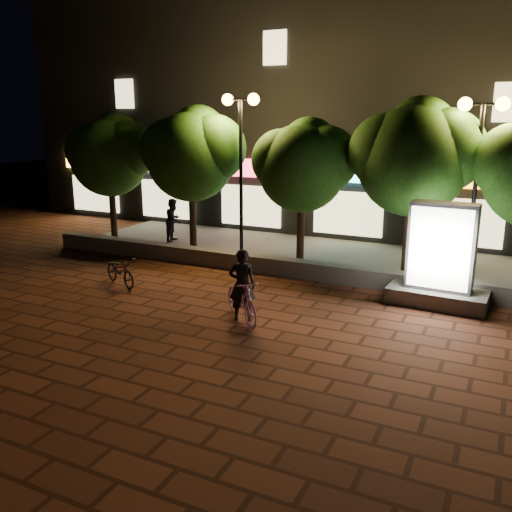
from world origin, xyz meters
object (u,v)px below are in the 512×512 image
Objects in this scene: tree_far_left at (111,153)px; scooter_parked at (120,271)px; tree_mid at (304,162)px; street_lamp_right at (480,143)px; street_lamp_left at (241,134)px; scooter_pink at (242,299)px; pedestrian at (174,220)px; tree_left at (193,151)px; tree_right at (416,154)px; rider at (242,285)px; ad_kiosk at (440,264)px.

scooter_parked is at bearing -49.21° from tree_far_left.
street_lamp_right is (4.95, -0.26, 0.68)m from tree_mid.
street_lamp_left is 1.04× the size of street_lamp_right.
scooter_pink is 1.12× the size of pedestrian.
tree_mid is 2.22m from street_lamp_left.
tree_left is at bearing 27.78° from scooter_parked.
street_lamp_right is (1.64, -0.26, 0.33)m from tree_right.
street_lamp_left is (5.45, -0.26, 0.74)m from tree_far_left.
rider is (4.53, -5.26, -2.59)m from tree_left.
tree_right is at bearing 0.00° from tree_far_left.
scooter_parked is at bearing -86.83° from tree_left.
tree_far_left is at bearing 178.79° from street_lamp_right.
scooter_parked is (-8.70, -4.07, -3.48)m from street_lamp_right.
street_lamp_left is at bearing -2.76° from tree_far_left.
street_lamp_left is 6.46m from rider.
tree_right reaches higher than street_lamp_right.
tree_mid is 5.98m from scooter_pink.
tree_mid reaches higher than rider.
pedestrian is at bearing 154.09° from tree_left.
tree_left is 2.05m from street_lamp_left.
tree_mid is 0.89× the size of tree_right.
tree_right is 1.70m from street_lamp_right.
tree_right reaches higher than scooter_parked.
rider is (-4.41, -4.99, -3.04)m from street_lamp_right.
rider is 4.41m from scooter_parked.
tree_right is (7.30, 0.00, 0.12)m from tree_left.
tree_far_left is 3.31m from pedestrian.
tree_left is 1.09× the size of tree_mid.
street_lamp_right reaches higher than pedestrian.
tree_far_left is at bearing -53.56° from rider.
street_lamp_right is 3.18× the size of scooter_parked.
scooter_pink reaches higher than scooter_parked.
pedestrian reaches higher than scooter_parked.
scooter_parked is (-4.30, 0.97, -0.12)m from scooter_pink.
scooter_pink is 8.38m from pedestrian.
tree_far_left is 0.91× the size of tree_right.
street_lamp_right reaches higher than scooter_pink.
tree_right is 9.07m from pedestrian.
street_lamp_left is at bearing 163.72° from ad_kiosk.
tree_right is at bearing 0.00° from tree_left.
tree_left is 0.98× the size of street_lamp_right.
street_lamp_left is (-5.36, -0.26, 0.46)m from tree_right.
tree_far_left is at bearing 180.00° from tree_mid.
pedestrian is at bearing 174.93° from street_lamp_right.
rider is at bearing -145.07° from pedestrian.
tree_right reaches higher than tree_far_left.
ad_kiosk is at bearing -62.26° from tree_right.
pedestrian is at bearing 42.16° from scooter_parked.
street_lamp_right is at bearing -1.68° from tree_left.
tree_mid is (4.00, -0.00, -0.23)m from tree_left.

